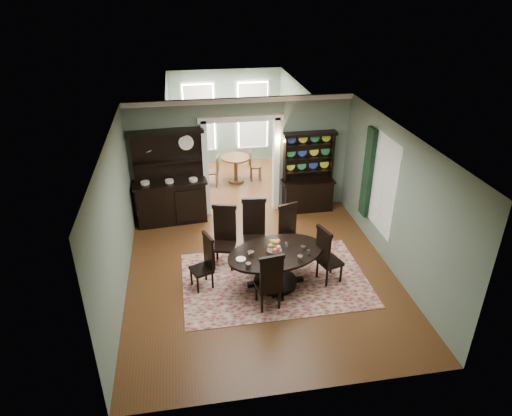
# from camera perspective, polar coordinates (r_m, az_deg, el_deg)

# --- Properties ---
(room) EXTENTS (5.51, 6.01, 3.01)m
(room) POSITION_cam_1_polar(r_m,az_deg,el_deg) (8.82, 0.73, 0.03)
(room) COLOR #563416
(room) RESTS_ON ground
(parlor) EXTENTS (3.51, 3.50, 3.01)m
(parlor) POSITION_cam_1_polar(r_m,az_deg,el_deg) (13.89, -3.34, 10.19)
(parlor) COLOR #563416
(parlor) RESTS_ON ground
(doorway_trim) EXTENTS (2.08, 0.25, 2.57)m
(doorway_trim) POSITION_cam_1_polar(r_m,az_deg,el_deg) (11.47, -1.89, 6.96)
(doorway_trim) COLOR white
(doorway_trim) RESTS_ON floor
(right_window) EXTENTS (0.15, 1.47, 2.12)m
(right_window) POSITION_cam_1_polar(r_m,az_deg,el_deg) (10.33, 14.73, 3.53)
(right_window) COLOR white
(right_window) RESTS_ON wall_right
(wall_sconce) EXTENTS (0.27, 0.21, 0.21)m
(wall_sconce) POSITION_cam_1_polar(r_m,az_deg,el_deg) (11.40, 2.98, 8.24)
(wall_sconce) COLOR #B99131
(wall_sconce) RESTS_ON back_wall_right
(rug) EXTENTS (3.76, 2.49, 0.01)m
(rug) POSITION_cam_1_polar(r_m,az_deg,el_deg) (9.50, 2.36, -8.91)
(rug) COLOR maroon
(rug) RESTS_ON floor
(dining_table) EXTENTS (2.22, 2.22, 0.78)m
(dining_table) POSITION_cam_1_polar(r_m,az_deg,el_deg) (9.08, 2.49, -6.74)
(dining_table) COLOR black
(dining_table) RESTS_ON rug
(centerpiece) EXTENTS (1.47, 0.94, 0.24)m
(centerpiece) POSITION_cam_1_polar(r_m,az_deg,el_deg) (8.90, 2.31, -5.14)
(centerpiece) COLOR white
(centerpiece) RESTS_ON dining_table
(chair_far_left) EXTENTS (0.61, 0.59, 1.35)m
(chair_far_left) POSITION_cam_1_polar(r_m,az_deg,el_deg) (9.66, -3.97, -3.26)
(chair_far_left) COLOR black
(chair_far_left) RESTS_ON rug
(chair_far_mid) EXTENTS (0.56, 0.54, 1.38)m
(chair_far_mid) POSITION_cam_1_polar(r_m,az_deg,el_deg) (9.84, -0.24, -2.47)
(chair_far_mid) COLOR black
(chair_far_mid) RESTS_ON rug
(chair_far_right) EXTENTS (0.57, 0.55, 1.23)m
(chair_far_right) POSITION_cam_1_polar(r_m,az_deg,el_deg) (9.97, 4.19, -2.66)
(chair_far_right) COLOR black
(chair_far_right) RESTS_ON rug
(chair_end_left) EXTENTS (0.53, 0.54, 1.15)m
(chair_end_left) POSITION_cam_1_polar(r_m,az_deg,el_deg) (9.06, -6.35, -6.49)
(chair_end_left) COLOR black
(chair_end_left) RESTS_ON rug
(chair_end_right) EXTENTS (0.55, 0.57, 1.24)m
(chair_end_right) POSITION_cam_1_polar(r_m,az_deg,el_deg) (9.20, 8.77, -5.73)
(chair_end_right) COLOR black
(chair_end_right) RESTS_ON rug
(chair_near) EXTENTS (0.51, 0.49, 1.23)m
(chair_near) POSITION_cam_1_polar(r_m,az_deg,el_deg) (8.40, 1.76, -9.05)
(chair_near) COLOR black
(chair_near) RESTS_ON rug
(sideboard) EXTENTS (1.83, 0.78, 2.35)m
(sideboard) POSITION_cam_1_polar(r_m,az_deg,el_deg) (11.45, -10.65, 2.10)
(sideboard) COLOR black
(sideboard) RESTS_ON floor
(welsh_dresser) EXTENTS (1.35, 0.50, 2.11)m
(welsh_dresser) POSITION_cam_1_polar(r_m,az_deg,el_deg) (11.92, 6.49, 3.17)
(welsh_dresser) COLOR black
(welsh_dresser) RESTS_ON floor
(parlor_table) EXTENTS (0.85, 0.85, 0.79)m
(parlor_table) POSITION_cam_1_polar(r_m,az_deg,el_deg) (13.58, -2.55, 5.31)
(parlor_table) COLOR #553318
(parlor_table) RESTS_ON parlor_floor
(parlor_chair_left) EXTENTS (0.42, 0.41, 0.92)m
(parlor_chair_left) POSITION_cam_1_polar(r_m,az_deg,el_deg) (13.37, -5.24, 4.73)
(parlor_chair_left) COLOR #553318
(parlor_chair_left) RESTS_ON parlor_floor
(parlor_chair_right) EXTENTS (0.38, 0.38, 0.91)m
(parlor_chair_right) POSITION_cam_1_polar(r_m,az_deg,el_deg) (13.72, -0.33, 5.45)
(parlor_chair_right) COLOR #553318
(parlor_chair_right) RESTS_ON parlor_floor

